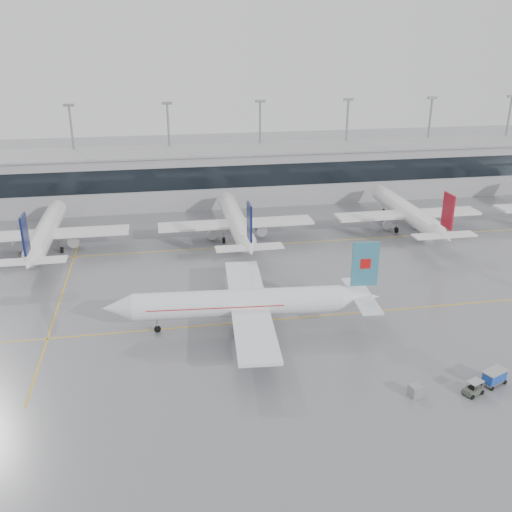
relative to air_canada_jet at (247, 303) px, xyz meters
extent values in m
plane|color=slate|center=(3.60, 1.64, -3.77)|extent=(320.00, 320.00, 0.00)
cube|color=gold|center=(3.60, 1.64, -3.77)|extent=(120.00, 0.25, 0.01)
cube|color=gold|center=(3.60, 31.64, -3.77)|extent=(120.00, 0.25, 0.01)
cube|color=gold|center=(-26.40, 16.64, -3.77)|extent=(0.25, 60.00, 0.01)
cube|color=#949498|center=(3.60, 63.64, 2.23)|extent=(180.00, 15.00, 12.00)
cube|color=black|center=(3.60, 56.09, 3.73)|extent=(180.00, 0.20, 5.00)
cube|color=gray|center=(3.60, 63.64, 8.43)|extent=(182.00, 16.00, 0.40)
cylinder|color=gray|center=(-29.40, 69.64, 7.23)|extent=(0.50, 0.50, 22.00)
cube|color=gray|center=(-29.40, 69.64, 18.53)|extent=(2.40, 1.00, 0.60)
cylinder|color=gray|center=(-7.40, 69.64, 7.23)|extent=(0.50, 0.50, 22.00)
cube|color=gray|center=(-7.40, 69.64, 18.53)|extent=(2.40, 1.00, 0.60)
cylinder|color=gray|center=(14.60, 69.64, 7.23)|extent=(0.50, 0.50, 22.00)
cube|color=gray|center=(14.60, 69.64, 18.53)|extent=(2.40, 1.00, 0.60)
cylinder|color=gray|center=(36.60, 69.64, 7.23)|extent=(0.50, 0.50, 22.00)
cube|color=gray|center=(36.60, 69.64, 18.53)|extent=(2.40, 1.00, 0.60)
cylinder|color=gray|center=(58.60, 69.64, 7.23)|extent=(0.50, 0.50, 22.00)
cube|color=gray|center=(58.60, 69.64, 18.53)|extent=(2.40, 1.00, 0.60)
cylinder|color=gray|center=(80.60, 69.64, 7.23)|extent=(0.50, 0.50, 22.00)
cube|color=gray|center=(80.60, 69.64, 18.53)|extent=(2.40, 1.00, 0.60)
cylinder|color=white|center=(-1.27, 0.10, 0.07)|extent=(27.89, 5.79, 3.63)
cone|color=white|center=(-17.07, 1.34, 0.07)|extent=(4.27, 3.93, 3.63)
cone|color=white|center=(15.33, -1.20, 0.07)|extent=(5.87, 4.06, 3.63)
cube|color=white|center=(0.23, -0.02, -0.33)|extent=(7.33, 30.30, 0.45)
cube|color=white|center=(15.53, -1.22, 0.37)|extent=(3.69, 11.72, 0.25)
cube|color=teal|center=(15.73, -1.23, 4.99)|extent=(3.62, 0.63, 6.20)
cylinder|color=#9F9FA5|center=(-0.65, -4.76, -1.83)|extent=(3.75, 2.38, 2.10)
cylinder|color=#9F9FA5|center=(0.10, 4.81, -1.83)|extent=(3.75, 2.38, 2.10)
cylinder|color=gray|center=(-12.08, 0.95, -2.53)|extent=(0.20, 0.20, 1.58)
cylinder|color=black|center=(-12.08, 0.95, -3.32)|extent=(0.92, 0.37, 0.90)
cylinder|color=gray|center=(1.02, -2.69, -2.43)|extent=(0.24, 0.24, 1.58)
cylinder|color=black|center=(1.02, -2.69, -3.22)|extent=(1.13, 0.53, 1.10)
cylinder|color=gray|center=(1.43, 2.50, -2.43)|extent=(0.24, 0.24, 1.58)
cylinder|color=black|center=(1.43, 2.50, -3.22)|extent=(1.13, 0.53, 1.10)
cube|color=#B70F0F|center=(15.73, -1.23, 5.09)|extent=(1.43, 0.56, 1.40)
cube|color=#B70F0F|center=(-4.26, 0.33, 0.27)|extent=(18.23, 5.07, 0.12)
cylinder|color=white|center=(-31.40, 36.64, 0.03)|extent=(3.59, 27.36, 3.59)
cone|color=white|center=(-31.40, 52.32, 0.03)|extent=(3.59, 4.00, 3.59)
cone|color=white|center=(-31.40, 20.16, 0.03)|extent=(3.59, 5.60, 3.59)
cube|color=white|center=(-31.40, 35.14, -0.37)|extent=(29.64, 5.00, 0.45)
cube|color=white|center=(-31.40, 19.96, 0.33)|extent=(11.40, 2.80, 0.25)
cube|color=#0D1442|center=(-31.40, 19.76, 4.88)|extent=(0.35, 3.60, 6.12)
cylinder|color=#9F9FA5|center=(-36.20, 35.64, -1.87)|extent=(2.10, 3.60, 2.10)
cylinder|color=#9F9FA5|center=(-26.60, 35.64, -1.87)|extent=(2.10, 3.60, 2.10)
cylinder|color=gray|center=(-31.40, 47.32, -2.55)|extent=(0.20, 0.20, 1.56)
cylinder|color=black|center=(-31.40, 47.32, -3.32)|extent=(0.30, 0.90, 0.90)
cylinder|color=gray|center=(-34.00, 34.14, -2.45)|extent=(0.24, 0.24, 1.56)
cylinder|color=black|center=(-34.00, 34.14, -3.22)|extent=(0.45, 1.10, 1.10)
cylinder|color=gray|center=(-28.80, 34.14, -2.45)|extent=(0.24, 0.24, 1.56)
cylinder|color=black|center=(-28.80, 34.14, -3.22)|extent=(0.45, 1.10, 1.10)
cylinder|color=white|center=(3.60, 36.64, 0.03)|extent=(3.59, 27.36, 3.59)
cone|color=white|center=(3.60, 52.32, 0.03)|extent=(3.59, 4.00, 3.59)
cone|color=white|center=(3.60, 20.16, 0.03)|extent=(3.59, 5.60, 3.59)
cube|color=white|center=(3.60, 35.14, -0.37)|extent=(29.64, 5.00, 0.45)
cube|color=white|center=(3.60, 19.96, 0.33)|extent=(11.40, 2.80, 0.25)
cube|color=#0D1442|center=(3.60, 19.76, 4.88)|extent=(0.35, 3.60, 6.12)
cylinder|color=#9F9FA5|center=(-1.20, 35.64, -1.87)|extent=(2.10, 3.60, 2.10)
cylinder|color=#9F9FA5|center=(8.40, 35.64, -1.87)|extent=(2.10, 3.60, 2.10)
cylinder|color=gray|center=(3.60, 47.32, -2.55)|extent=(0.20, 0.20, 1.56)
cylinder|color=black|center=(3.60, 47.32, -3.32)|extent=(0.30, 0.90, 0.90)
cylinder|color=gray|center=(1.00, 34.14, -2.45)|extent=(0.24, 0.24, 1.56)
cylinder|color=black|center=(1.00, 34.14, -3.22)|extent=(0.45, 1.10, 1.10)
cylinder|color=gray|center=(6.20, 34.14, -2.45)|extent=(0.24, 0.24, 1.56)
cylinder|color=black|center=(6.20, 34.14, -3.22)|extent=(0.45, 1.10, 1.10)
cylinder|color=white|center=(38.60, 36.64, 0.03)|extent=(3.59, 27.36, 3.59)
cone|color=white|center=(38.60, 52.32, 0.03)|extent=(3.59, 4.00, 3.59)
cone|color=white|center=(38.60, 20.16, 0.03)|extent=(3.59, 5.60, 3.59)
cube|color=white|center=(38.60, 35.14, -0.37)|extent=(29.64, 5.00, 0.45)
cube|color=white|center=(38.60, 19.96, 0.33)|extent=(11.40, 2.80, 0.25)
cube|color=maroon|center=(38.60, 19.76, 4.88)|extent=(0.35, 3.60, 6.12)
cylinder|color=#9F9FA5|center=(33.80, 35.64, -1.87)|extent=(2.10, 3.60, 2.10)
cylinder|color=#9F9FA5|center=(43.40, 35.64, -1.87)|extent=(2.10, 3.60, 2.10)
cylinder|color=gray|center=(38.60, 47.32, -2.55)|extent=(0.20, 0.20, 1.56)
cylinder|color=black|center=(38.60, 47.32, -3.32)|extent=(0.30, 0.90, 0.90)
cylinder|color=gray|center=(36.00, 34.14, -2.45)|extent=(0.24, 0.24, 1.56)
cylinder|color=black|center=(36.00, 34.14, -3.22)|extent=(0.45, 1.10, 1.10)
cylinder|color=gray|center=(41.20, 34.14, -2.45)|extent=(0.24, 0.24, 1.56)
cylinder|color=black|center=(41.20, 34.14, -3.22)|extent=(0.45, 1.10, 1.10)
cube|color=#41473D|center=(22.16, -19.53, -3.26)|extent=(2.51, 1.96, 0.65)
cube|color=gray|center=(22.33, -19.46, -2.18)|extent=(2.08, 1.78, 0.06)
cube|color=black|center=(21.91, -19.64, -2.85)|extent=(0.71, 0.86, 0.37)
cylinder|color=gray|center=(23.70, -18.90, -3.31)|extent=(1.05, 0.49, 0.07)
cylinder|color=gray|center=(21.93, -20.18, -2.62)|extent=(0.07, 0.07, 0.83)
cylinder|color=gray|center=(21.54, -19.24, -2.62)|extent=(0.07, 0.07, 0.83)
cylinder|color=gray|center=(23.12, -19.68, -2.62)|extent=(0.07, 0.07, 0.83)
cylinder|color=gray|center=(22.74, -18.74, -2.62)|extent=(0.07, 0.07, 0.83)
cylinder|color=black|center=(21.62, -20.41, -3.50)|extent=(0.58, 0.38, 0.55)
cylinder|color=black|center=(21.16, -19.30, -3.50)|extent=(0.58, 0.38, 0.55)
cylinder|color=black|center=(23.16, -19.77, -3.50)|extent=(0.58, 0.38, 0.55)
cylinder|color=black|center=(22.70, -18.66, -3.50)|extent=(0.58, 0.38, 0.55)
cube|color=gray|center=(25.49, -18.15, -3.34)|extent=(3.23, 2.45, 0.17)
cube|color=#1A40A4|center=(25.49, -18.15, -2.66)|extent=(3.01, 2.28, 1.16)
cube|color=gray|center=(25.49, -18.15, -2.03)|extent=(3.27, 2.54, 0.10)
cylinder|color=black|center=(24.69, -19.27, -3.53)|extent=(0.51, 0.35, 0.48)
cylinder|color=black|center=(24.14, -17.93, -3.53)|extent=(0.51, 0.35, 0.48)
cylinder|color=black|center=(26.84, -18.38, -3.53)|extent=(0.51, 0.35, 0.48)
cylinder|color=black|center=(26.28, -17.04, -3.53)|extent=(0.51, 0.35, 0.48)
cube|color=gray|center=(15.71, -18.73, -3.11)|extent=(1.55, 1.48, 1.32)
camera|label=1|loc=(-10.93, -67.84, 33.64)|focal=40.00mm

